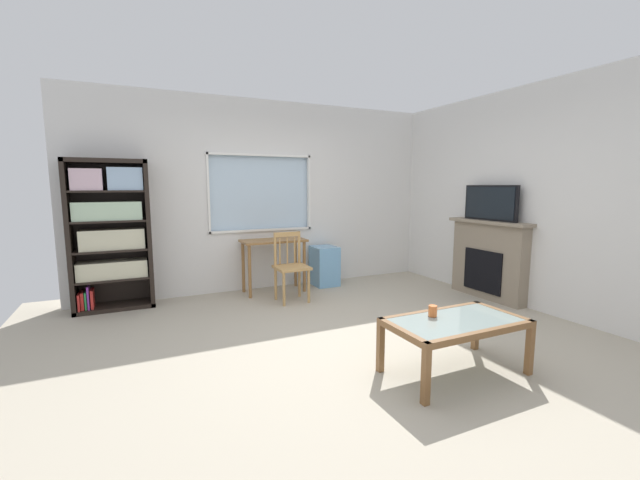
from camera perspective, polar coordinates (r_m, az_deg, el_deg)
ground at (r=4.10m, az=2.22°, el=-13.96°), size 6.23×5.57×0.02m
wall_back_with_window at (r=5.93m, az=-7.96°, el=6.22°), size 5.23×0.15×2.72m
wall_right at (r=5.58m, az=27.59°, el=5.36°), size 0.12×4.77×2.72m
bookshelf at (r=5.45m, az=-27.81°, el=1.32°), size 0.90×0.38×1.82m
desk_under_window at (r=5.67m, az=-6.65°, el=-1.30°), size 0.90×0.44×0.75m
wooden_chair at (r=5.24m, az=-4.20°, el=-3.73°), size 0.42×0.40×0.90m
plastic_drawer_unit at (r=6.08m, az=0.64°, el=-3.71°), size 0.35×0.40×0.59m
fireplace at (r=5.80m, az=22.91°, el=-2.55°), size 0.26×1.21×1.05m
tv at (r=5.71m, az=23.18°, el=4.90°), size 0.06×0.82×0.46m
coffee_table at (r=3.44m, az=18.81°, el=-11.67°), size 1.10×0.61×0.45m
sippy_cup at (r=3.42m, az=15.82°, el=-9.73°), size 0.07×0.07×0.09m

